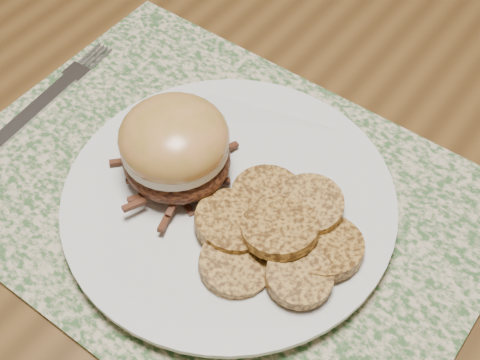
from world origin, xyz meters
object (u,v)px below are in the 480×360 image
at_px(dining_table, 84,89).
at_px(fork, 44,101).
at_px(dinner_plate, 229,202).
at_px(pork_sandwich, 175,146).

distance_m(dining_table, fork, 0.13).
bearing_deg(dinner_plate, fork, -178.21).
bearing_deg(fork, pork_sandwich, -3.97).
xyz_separation_m(dining_table, pork_sandwich, (0.22, -0.09, 0.13)).
distance_m(dinner_plate, pork_sandwich, 0.07).
bearing_deg(dining_table, fork, -57.61).
height_order(dinner_plate, pork_sandwich, pork_sandwich).
bearing_deg(fork, dining_table, 118.04).
height_order(dining_table, pork_sandwich, pork_sandwich).
relative_size(dining_table, fork, 8.10).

